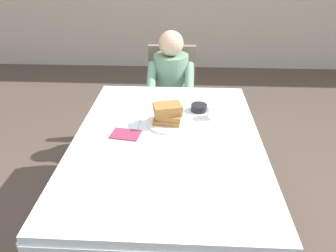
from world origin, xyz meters
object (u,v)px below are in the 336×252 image
plate_breakfast (169,122)px  knife_right_of_plate (199,125)px  spoon_near_edge (158,155)px  fork_left_of_plate (139,124)px  dining_table_main (167,150)px  cup_coffee (213,112)px  chair_diner (171,90)px  diner_person (171,83)px  breakfast_stack (168,113)px  bowl_butter (199,108)px

plate_breakfast → knife_right_of_plate: 0.19m
spoon_near_edge → fork_left_of_plate: bearing=114.0°
fork_left_of_plate → spoon_near_edge: 0.36m
dining_table_main → cup_coffee: (0.29, 0.26, 0.13)m
plate_breakfast → fork_left_of_plate: plate_breakfast is taller
chair_diner → spoon_near_edge: (-0.02, -1.35, 0.21)m
chair_diner → knife_right_of_plate: 1.07m
diner_person → fork_left_of_plate: diner_person is taller
dining_table_main → diner_person: size_ratio=1.36×
breakfast_stack → knife_right_of_plate: breakfast_stack is taller
diner_person → plate_breakfast: size_ratio=4.00×
diner_person → bowl_butter: size_ratio=10.18×
plate_breakfast → knife_right_of_plate: bearing=-6.0°
dining_table_main → fork_left_of_plate: 0.25m
plate_breakfast → breakfast_stack: (-0.01, -0.01, 0.07)m
fork_left_of_plate → knife_right_of_plate: same height
dining_table_main → diner_person: bearing=91.2°
dining_table_main → fork_left_of_plate: bearing=141.5°
plate_breakfast → spoon_near_edge: bearing=-97.8°
cup_coffee → chair_diner: bearing=108.7°
dining_table_main → bowl_butter: size_ratio=13.85×
fork_left_of_plate → dining_table_main: bearing=-129.6°
knife_right_of_plate → dining_table_main: bearing=133.9°
dining_table_main → bowl_butter: 0.42m
breakfast_stack → bowl_butter: (0.20, 0.19, -0.06)m
spoon_near_edge → dining_table_main: bearing=77.1°
chair_diner → diner_person: size_ratio=0.83×
breakfast_stack → knife_right_of_plate: size_ratio=0.97×
spoon_near_edge → breakfast_stack: bearing=83.9°
breakfast_stack → spoon_near_edge: (-0.04, -0.34, -0.08)m
cup_coffee → spoon_near_edge: (-0.33, -0.44, -0.04)m
diner_person → knife_right_of_plate: 0.90m
cup_coffee → dining_table_main: bearing=-138.0°
dining_table_main → fork_left_of_plate: size_ratio=8.47×
bowl_butter → chair_diner: bearing=105.2°
breakfast_stack → fork_left_of_plate: (-0.18, -0.01, -0.08)m
dining_table_main → breakfast_stack: breakfast_stack is taller
fork_left_of_plate → knife_right_of_plate: 0.38m
breakfast_stack → fork_left_of_plate: bearing=-175.6°
bowl_butter → plate_breakfast: bearing=-136.0°
breakfast_stack → knife_right_of_plate: (0.20, -0.01, -0.08)m
chair_diner → breakfast_stack: chair_diner is taller
breakfast_stack → spoon_near_edge: size_ratio=1.29×
diner_person → chair_diner: bearing=-90.0°
breakfast_stack → fork_left_of_plate: size_ratio=1.08×
chair_diner → fork_left_of_plate: 1.06m
dining_table_main → bowl_butter: (0.20, 0.36, 0.11)m
diner_person → spoon_near_edge: size_ratio=7.47×
dining_table_main → chair_diner: 1.18m
bowl_butter → spoon_near_edge: bearing=-114.3°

